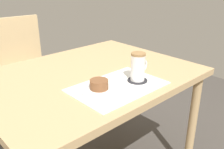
{
  "coord_description": "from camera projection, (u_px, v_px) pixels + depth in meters",
  "views": [
    {
      "loc": [
        -0.75,
        -0.99,
        1.23
      ],
      "look_at": [
        -0.01,
        -0.19,
        0.78
      ],
      "focal_mm": 40.0,
      "sensor_mm": 36.0,
      "label": 1
    }
  ],
  "objects": [
    {
      "name": "pastry_plate",
      "position": [
        99.0,
        90.0,
        1.11
      ],
      "size": [
        0.17,
        0.17,
        0.01
      ],
      "primitive_type": "cylinder",
      "color": "white",
      "rests_on": "placemat"
    },
    {
      "name": "placemat",
      "position": [
        118.0,
        86.0,
        1.17
      ],
      "size": [
        0.43,
        0.29,
        0.0
      ],
      "primitive_type": "cube",
      "color": "white",
      "rests_on": "dining_table"
    },
    {
      "name": "coffee_mug",
      "position": [
        138.0,
        67.0,
        1.19
      ],
      "size": [
        0.1,
        0.07,
        0.14
      ],
      "color": "white",
      "rests_on": "coffee_coaster"
    },
    {
      "name": "dining_table",
      "position": [
        89.0,
        86.0,
        1.36
      ],
      "size": [
        1.11,
        0.85,
        0.73
      ],
      "color": "tan",
      "rests_on": "ground_plane"
    },
    {
      "name": "pastry",
      "position": [
        99.0,
        84.0,
        1.1
      ],
      "size": [
        0.08,
        0.08,
        0.04
      ],
      "primitive_type": "cylinder",
      "color": "brown",
      "rests_on": "pastry_plate"
    },
    {
      "name": "wooden_chair",
      "position": [
        24.0,
        73.0,
        1.93
      ],
      "size": [
        0.47,
        0.47,
        0.92
      ],
      "rotation": [
        0.0,
        0.0,
        3.03
      ],
      "color": "#D1B27F",
      "rests_on": "ground_plane"
    },
    {
      "name": "coffee_coaster",
      "position": [
        137.0,
        80.0,
        1.22
      ],
      "size": [
        0.1,
        0.1,
        0.0
      ],
      "primitive_type": "cylinder",
      "color": "#232328",
      "rests_on": "placemat"
    }
  ]
}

